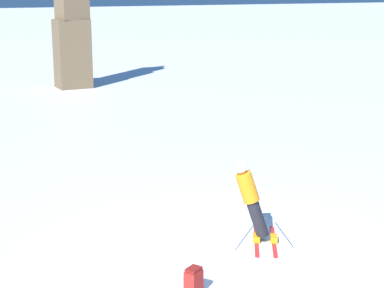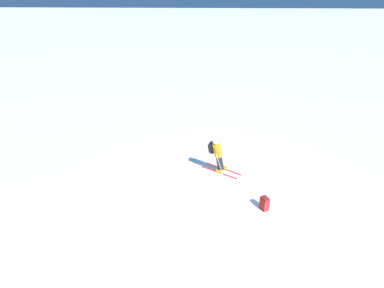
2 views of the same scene
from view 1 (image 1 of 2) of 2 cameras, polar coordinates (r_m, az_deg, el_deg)
The scene contains 4 objects.
ground_plane at distance 13.19m, azimuth 3.14°, elevation -9.33°, with size 300.00×300.00×0.00m, color white.
skier at distance 13.32m, azimuth 5.23°, elevation -4.67°, with size 1.47×1.68×1.77m.
rock_pillar at distance 33.97m, azimuth -10.75°, elevation 12.00°, with size 1.69×1.48×10.08m.
spare_backpack at distance 11.29m, azimuth 0.14°, elevation -12.12°, with size 0.37×0.34×0.50m.
Camera 1 is at (-6.12, -10.47, 5.19)m, focal length 60.00 mm.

